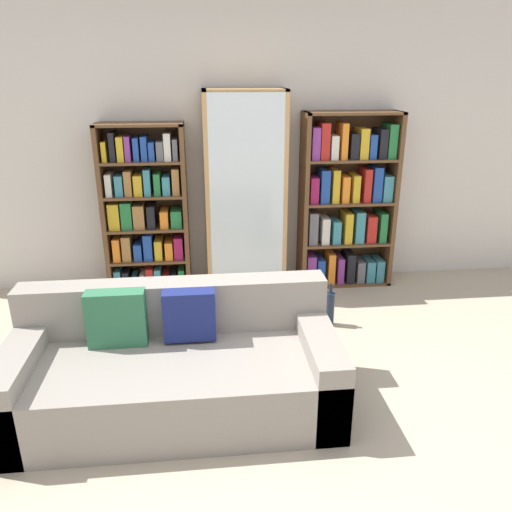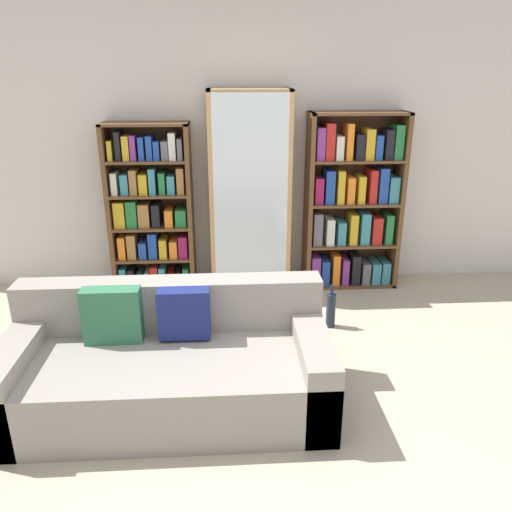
# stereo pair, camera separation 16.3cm
# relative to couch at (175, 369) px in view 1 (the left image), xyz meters

# --- Properties ---
(ground_plane) EXTENTS (16.00, 16.00, 0.00)m
(ground_plane) POSITION_rel_couch_xyz_m (0.58, -0.37, -0.26)
(ground_plane) COLOR tan
(wall_back) EXTENTS (6.03, 0.06, 2.70)m
(wall_back) POSITION_rel_couch_xyz_m (0.58, 2.04, 1.09)
(wall_back) COLOR beige
(wall_back) RESTS_ON ground
(couch) EXTENTS (1.98, 0.88, 0.75)m
(couch) POSITION_rel_couch_xyz_m (0.00, 0.00, 0.00)
(couch) COLOR gray
(couch) RESTS_ON ground
(bookshelf_left) EXTENTS (0.77, 0.32, 1.58)m
(bookshelf_left) POSITION_rel_couch_xyz_m (-0.32, 1.83, 0.50)
(bookshelf_left) COLOR brown
(bookshelf_left) RESTS_ON ground
(display_cabinet) EXTENTS (0.74, 0.36, 1.86)m
(display_cabinet) POSITION_rel_couch_xyz_m (0.60, 1.82, 0.66)
(display_cabinet) COLOR tan
(display_cabinet) RESTS_ON ground
(bookshelf_right) EXTENTS (0.90, 0.32, 1.66)m
(bookshelf_right) POSITION_rel_couch_xyz_m (1.58, 1.83, 0.54)
(bookshelf_right) COLOR brown
(bookshelf_right) RESTS_ON ground
(wine_bottle) EXTENTS (0.08, 0.08, 0.37)m
(wine_bottle) POSITION_rel_couch_xyz_m (1.23, 0.95, -0.11)
(wine_bottle) COLOR #192333
(wine_bottle) RESTS_ON ground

